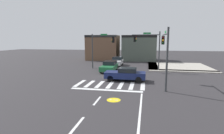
{
  "coord_description": "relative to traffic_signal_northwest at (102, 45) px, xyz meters",
  "views": [
    {
      "loc": [
        3.58,
        -22.08,
        4.57
      ],
      "look_at": [
        -0.64,
        -0.19,
        1.21
      ],
      "focal_mm": 28.52,
      "sensor_mm": 36.0,
      "label": 1
    }
  ],
  "objects": [
    {
      "name": "car_green",
      "position": [
        1.72,
        -2.23,
        -3.12
      ],
      "size": [
        1.95,
        4.56,
        1.48
      ],
      "rotation": [
        0.0,
        0.0,
        -1.57
      ],
      "color": "#1E6638",
      "rests_on": "ground_plane"
    },
    {
      "name": "car_navy",
      "position": [
        4.8,
        -7.99,
        -3.12
      ],
      "size": [
        4.58,
        1.79,
        1.48
      ],
      "rotation": [
        0.0,
        0.0,
        3.14
      ],
      "color": "#141E4C",
      "rests_on": "ground_plane"
    },
    {
      "name": "bike_detector_marking",
      "position": [
        4.67,
        -14.81,
        -3.87
      ],
      "size": [
        1.08,
        1.08,
        0.01
      ],
      "color": "yellow",
      "rests_on": "ground_plane"
    },
    {
      "name": "lane_markings",
      "position": [
        4.62,
        -17.11,
        -3.87
      ],
      "size": [
        6.8,
        18.75,
        0.01
      ],
      "color": "white",
      "rests_on": "ground_plane"
    },
    {
      "name": "storefront_row",
      "position": [
        1.55,
        13.46,
        -1.02
      ],
      "size": [
        15.67,
        6.74,
        5.71
      ],
      "color": "brown",
      "rests_on": "ground_plane"
    },
    {
      "name": "curb_corner_northeast",
      "position": [
        11.96,
        3.73,
        -3.8
      ],
      "size": [
        10.0,
        10.6,
        0.15
      ],
      "color": "#B2AA9E",
      "rests_on": "ground_plane"
    },
    {
      "name": "car_white",
      "position": [
        1.88,
        3.93,
        -3.07
      ],
      "size": [
        1.84,
        4.25,
        1.59
      ],
      "rotation": [
        0.0,
        0.0,
        -1.57
      ],
      "color": "white",
      "rests_on": "ground_plane"
    },
    {
      "name": "traffic_signal_northwest",
      "position": [
        0.0,
        0.0,
        0.0
      ],
      "size": [
        4.39,
        0.32,
        5.57
      ],
      "color": "#383A3D",
      "rests_on": "ground_plane"
    },
    {
      "name": "traffic_signal_northeast",
      "position": [
        7.36,
        -0.62,
        0.1
      ],
      "size": [
        4.17,
        0.32,
        5.85
      ],
      "rotation": [
        0.0,
        0.0,
        3.14
      ],
      "color": "#383A3D",
      "rests_on": "ground_plane"
    },
    {
      "name": "ground_plane",
      "position": [
        3.47,
        -5.69,
        -3.87
      ],
      "size": [
        120.0,
        120.0,
        0.0
      ],
      "primitive_type": "plane",
      "color": "#302D30"
    },
    {
      "name": "crosswalk_near",
      "position": [
        3.47,
        -10.19,
        -3.87
      ],
      "size": [
        7.09,
        3.03,
        0.01
      ],
      "color": "silver",
      "rests_on": "ground_plane"
    },
    {
      "name": "traffic_signal_southeast",
      "position": [
        8.85,
        -9.59,
        0.02
      ],
      "size": [
        0.32,
        5.34,
        5.7
      ],
      "rotation": [
        0.0,
        0.0,
        1.57
      ],
      "color": "#383A3D",
      "rests_on": "ground_plane"
    }
  ]
}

